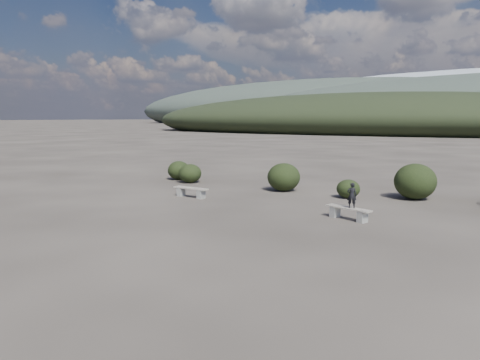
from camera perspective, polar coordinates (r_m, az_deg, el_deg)
The scene contains 9 objects.
ground at distance 14.13m, azimuth -6.46°, elevation -6.12°, with size 1200.00×1200.00×0.00m, color #2E2924.
bench_left at distance 19.82m, azimuth -6.01°, elevation -1.40°, with size 1.68×0.41×0.42m.
bench_right at distance 15.84m, azimuth 13.07°, elevation -3.85°, with size 1.67×0.81×0.41m.
seated_person at distance 15.67m, azimuth 13.48°, elevation -1.83°, with size 0.31×0.20×0.84m, color black.
shrub_a at distance 24.25m, azimuth -6.11°, elevation 0.80°, with size 1.19×1.19×0.97m, color black.
shrub_b at distance 21.47m, azimuth 5.35°, elevation 0.35°, with size 1.50×1.50×1.28m, color black.
shrub_c at distance 20.05m, azimuth 13.06°, elevation -1.05°, with size 0.98×0.98×0.78m, color black.
shrub_d at distance 20.51m, azimuth 20.58°, elevation -0.17°, with size 1.69×1.69×1.48m, color black.
shrub_f at distance 25.54m, azimuth -7.46°, elevation 1.18°, with size 1.20×1.20×1.01m, color black.
Camera 1 is at (8.71, -10.61, 3.35)m, focal length 35.00 mm.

